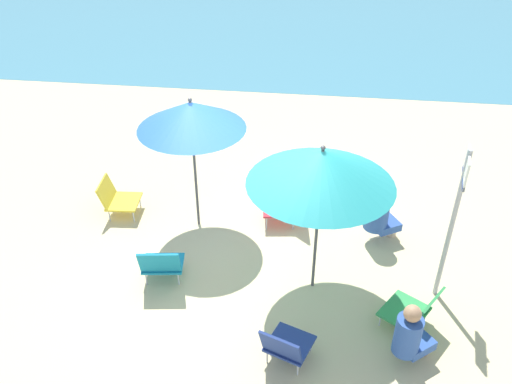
# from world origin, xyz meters

# --- Properties ---
(ground_plane) EXTENTS (40.00, 40.00, 0.00)m
(ground_plane) POSITION_xyz_m (0.00, 0.00, 0.00)
(ground_plane) COLOR beige
(sea_water) EXTENTS (40.00, 16.00, 0.01)m
(sea_water) POSITION_xyz_m (0.00, 13.77, 0.00)
(sea_water) COLOR teal
(sea_water) RESTS_ON ground_plane
(umbrella_blue) EXTENTS (1.52, 1.52, 2.10)m
(umbrella_blue) POSITION_xyz_m (-0.75, 0.58, 1.84)
(umbrella_blue) COLOR #4C4C51
(umbrella_blue) RESTS_ON ground_plane
(umbrella_teal) EXTENTS (1.76, 1.76, 2.12)m
(umbrella_teal) POSITION_xyz_m (1.05, -0.57, 1.84)
(umbrella_teal) COLOR #4C4C51
(umbrella_teal) RESTS_ON ground_plane
(beach_chair_a) EXTENTS (0.60, 0.58, 0.63)m
(beach_chair_a) POSITION_xyz_m (-0.94, -0.75, 0.32)
(beach_chair_a) COLOR teal
(beach_chair_a) RESTS_ON ground_plane
(beach_chair_b) EXTENTS (0.64, 0.69, 0.61)m
(beach_chair_b) POSITION_xyz_m (0.79, -1.89, 0.30)
(beach_chair_b) COLOR navy
(beach_chair_b) RESTS_ON ground_plane
(beach_chair_c) EXTENTS (0.66, 0.52, 0.68)m
(beach_chair_c) POSITION_xyz_m (0.60, 0.79, 0.35)
(beach_chair_c) COLOR red
(beach_chair_c) RESTS_ON ground_plane
(beach_chair_d) EXTENTS (0.60, 0.56, 0.59)m
(beach_chair_d) POSITION_xyz_m (-2.07, 0.69, 0.30)
(beach_chair_d) COLOR gold
(beach_chair_d) RESTS_ON ground_plane
(beach_chair_e) EXTENTS (0.78, 0.77, 0.61)m
(beach_chair_e) POSITION_xyz_m (2.27, -1.17, 0.29)
(beach_chair_e) COLOR #33934C
(beach_chair_e) RESTS_ON ground_plane
(person_a) EXTENTS (0.57, 0.50, 0.99)m
(person_a) POSITION_xyz_m (1.94, 0.50, 0.50)
(person_a) COLOR #2D519E
(person_a) RESTS_ON ground_plane
(person_b) EXTENTS (0.52, 0.48, 0.92)m
(person_b) POSITION_xyz_m (2.14, -1.72, 0.46)
(person_b) COLOR #2D519E
(person_b) RESTS_ON ground_plane
(warning_sign) EXTENTS (0.12, 0.51, 2.14)m
(warning_sign) POSITION_xyz_m (2.65, -0.51, 1.40)
(warning_sign) COLOR #ADADB2
(warning_sign) RESTS_ON ground_plane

